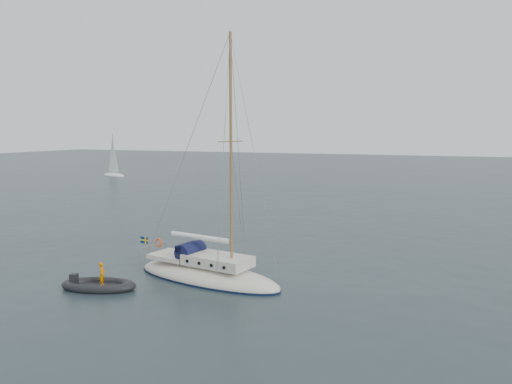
% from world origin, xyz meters
% --- Properties ---
extents(ground, '(300.00, 300.00, 0.00)m').
position_xyz_m(ground, '(0.00, 0.00, 0.00)').
color(ground, black).
rests_on(ground, ground).
extents(sailboat, '(9.94, 2.98, 14.16)m').
position_xyz_m(sailboat, '(-3.94, -2.83, 1.07)').
color(sailboat, beige).
rests_on(sailboat, ground).
extents(dinghy, '(2.55, 1.15, 0.37)m').
position_xyz_m(dinghy, '(-1.83, -2.69, 0.16)').
color(dinghy, '#47464B').
rests_on(dinghy, ground).
extents(rib, '(4.10, 1.86, 1.50)m').
position_xyz_m(rib, '(-8.57, -6.51, 0.24)').
color(rib, black).
rests_on(rib, ground).
extents(distant_yacht_a, '(6.29, 3.36, 8.34)m').
position_xyz_m(distant_yacht_a, '(-50.95, 48.43, 3.56)').
color(distant_yacht_a, white).
rests_on(distant_yacht_a, ground).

